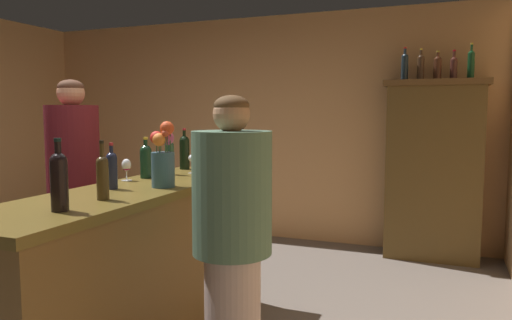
% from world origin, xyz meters
% --- Properties ---
extents(wall_back, '(5.72, 0.12, 2.61)m').
position_xyz_m(wall_back, '(0.00, 2.99, 1.31)').
color(wall_back, tan).
rests_on(wall_back, ground).
extents(bar_counter, '(0.63, 2.25, 1.04)m').
position_xyz_m(bar_counter, '(0.48, -0.10, 0.53)').
color(bar_counter, brown).
rests_on(bar_counter, ground).
extents(display_cabinet, '(0.99, 0.42, 1.81)m').
position_xyz_m(display_cabinet, '(2.10, 2.69, 0.94)').
color(display_cabinet, brown).
rests_on(display_cabinet, ground).
extents(wine_bottle_merlot, '(0.08, 0.08, 0.33)m').
position_xyz_m(wine_bottle_merlot, '(0.58, -0.79, 1.19)').
color(wine_bottle_merlot, black).
rests_on(wine_bottle_merlot, bar_counter).
extents(wine_bottle_malbec, '(0.06, 0.06, 0.31)m').
position_xyz_m(wine_bottle_malbec, '(0.58, -0.48, 1.17)').
color(wine_bottle_malbec, '#46351B').
rests_on(wine_bottle_malbec, bar_counter).
extents(wine_bottle_rose, '(0.08, 0.08, 0.32)m').
position_xyz_m(wine_bottle_rose, '(0.28, 0.86, 1.19)').
color(wine_bottle_rose, black).
rests_on(wine_bottle_rose, bar_counter).
extents(wine_bottle_chardonnay, '(0.08, 0.08, 0.28)m').
position_xyz_m(wine_bottle_chardonnay, '(0.30, 0.30, 1.17)').
color(wine_bottle_chardonnay, '#13301C').
rests_on(wine_bottle_chardonnay, bar_counter).
extents(wine_bottle_riesling, '(0.06, 0.06, 0.31)m').
position_xyz_m(wine_bottle_riesling, '(0.35, 0.53, 1.18)').
color(wine_bottle_riesling, '#244733').
rests_on(wine_bottle_riesling, bar_counter).
extents(wine_bottle_syrah, '(0.06, 0.06, 0.27)m').
position_xyz_m(wine_bottle_syrah, '(0.40, -0.18, 1.16)').
color(wine_bottle_syrah, '#1D213A').
rests_on(wine_bottle_syrah, bar_counter).
extents(wine_glass_front, '(0.07, 0.07, 0.15)m').
position_xyz_m(wine_glass_front, '(0.47, 0.84, 1.15)').
color(wine_glass_front, white).
rests_on(wine_glass_front, bar_counter).
extents(wine_glass_mid, '(0.07, 0.07, 0.14)m').
position_xyz_m(wine_glass_mid, '(0.26, 0.14, 1.14)').
color(wine_glass_mid, white).
rests_on(wine_glass_mid, bar_counter).
extents(wine_glass_rear, '(0.07, 0.07, 0.14)m').
position_xyz_m(wine_glass_rear, '(0.47, 0.65, 1.15)').
color(wine_glass_rear, white).
rests_on(wine_glass_rear, bar_counter).
extents(flower_arrangement, '(0.14, 0.17, 0.40)m').
position_xyz_m(flower_arrangement, '(0.63, 0.00, 1.22)').
color(flower_arrangement, '#34596A').
rests_on(flower_arrangement, bar_counter).
extents(cheese_plate, '(0.15, 0.15, 0.01)m').
position_xyz_m(cheese_plate, '(0.44, 0.30, 1.05)').
color(cheese_plate, white).
rests_on(cheese_plate, bar_counter).
extents(display_bottle_left, '(0.07, 0.07, 0.33)m').
position_xyz_m(display_bottle_left, '(1.79, 2.69, 1.96)').
color(display_bottle_left, '#1F2E37').
rests_on(display_bottle_left, display_cabinet).
extents(display_bottle_midleft, '(0.07, 0.07, 0.31)m').
position_xyz_m(display_bottle_midleft, '(1.95, 2.69, 1.95)').
color(display_bottle_midleft, '#442D1C').
rests_on(display_bottle_midleft, display_cabinet).
extents(display_bottle_center, '(0.08, 0.08, 0.28)m').
position_xyz_m(display_bottle_center, '(2.11, 2.69, 1.94)').
color(display_bottle_center, '#4D2717').
rests_on(display_bottle_center, display_cabinet).
extents(display_bottle_midright, '(0.07, 0.07, 0.29)m').
position_xyz_m(display_bottle_midright, '(2.26, 2.69, 1.94)').
color(display_bottle_midright, '#4E261F').
rests_on(display_bottle_midright, display_cabinet).
extents(display_bottle_right, '(0.06, 0.06, 0.35)m').
position_xyz_m(display_bottle_right, '(2.41, 2.69, 1.96)').
color(display_bottle_right, '#123C1D').
rests_on(display_bottle_right, display_cabinet).
extents(patron_in_grey, '(0.39, 0.39, 1.74)m').
position_xyz_m(patron_in_grey, '(-0.43, 0.42, 0.95)').
color(patron_in_grey, '#AAA694').
rests_on(patron_in_grey, ground).
extents(bartender, '(0.39, 0.39, 1.57)m').
position_xyz_m(bartender, '(1.25, -0.37, 0.85)').
color(bartender, '#B7A099').
rests_on(bartender, ground).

